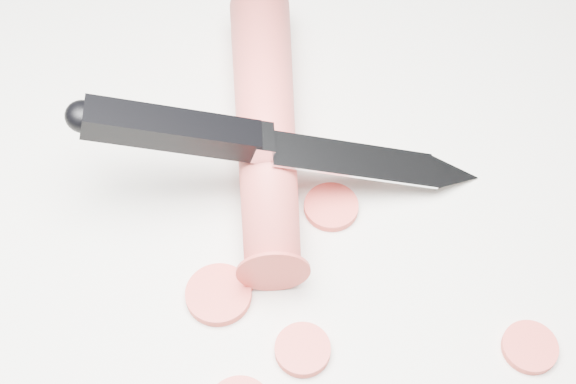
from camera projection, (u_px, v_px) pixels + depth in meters
ground at (298, 224)px, 0.51m from camera, size 2.40×2.40×0.00m
carrot at (266, 123)px, 0.52m from camera, size 0.16×0.20×0.04m
carrot_slice_0 at (303, 350)px, 0.46m from camera, size 0.03×0.03×0.01m
carrot_slice_1 at (530, 347)px, 0.46m from camera, size 0.03×0.03×0.01m
carrot_slice_2 at (331, 207)px, 0.51m from camera, size 0.03×0.03×0.01m
carrot_slice_4 at (219, 295)px, 0.48m from camera, size 0.04×0.04×0.01m
kitchen_knife at (286, 143)px, 0.49m from camera, size 0.23×0.17×0.09m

